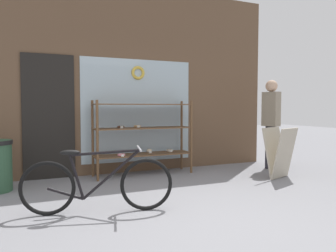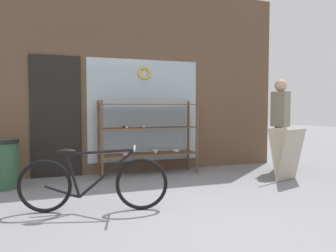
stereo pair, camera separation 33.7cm
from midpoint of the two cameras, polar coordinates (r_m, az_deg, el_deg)
The scene contains 6 objects.
ground_plane at distance 3.68m, azimuth 3.42°, elevation -15.95°, with size 30.00×30.00×0.00m, color gray.
storefront_facade at distance 6.17m, azimuth -9.07°, elevation 7.67°, with size 5.95×0.13×3.46m.
display_case at distance 5.88m, azimuth -5.99°, elevation -0.94°, with size 1.77×0.46×1.33m.
bicycle at distance 3.91m, azimuth -14.66°, elevation -9.76°, with size 1.69×0.56×0.75m.
sandwich_board at distance 5.85m, azimuth 17.32°, elevation -4.49°, with size 0.63×0.54×0.86m.
pedestrian at distance 6.65m, azimuth 16.13°, elevation 1.62°, with size 0.25×0.35×1.74m.
Camera 1 is at (-1.74, -3.03, 1.21)m, focal length 35.00 mm.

